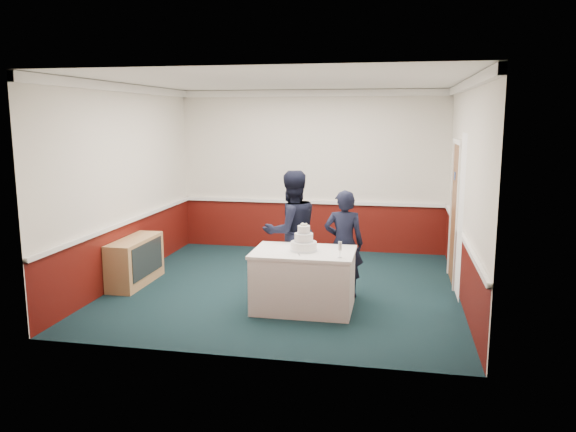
% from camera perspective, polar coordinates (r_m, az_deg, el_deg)
% --- Properties ---
extents(ground, '(5.00, 5.00, 0.00)m').
position_cam_1_polar(ground, '(8.43, -0.21, -7.26)').
color(ground, '#12282C').
rests_on(ground, ground).
extents(room_shell, '(5.00, 5.00, 3.00)m').
position_cam_1_polar(room_shell, '(8.65, 1.09, 6.46)').
color(room_shell, silver).
rests_on(room_shell, ground).
extents(sideboard, '(0.41, 1.20, 0.70)m').
position_cam_1_polar(sideboard, '(8.82, -15.24, -4.45)').
color(sideboard, tan).
rests_on(sideboard, ground).
extents(cake_table, '(1.32, 0.92, 0.79)m').
position_cam_1_polar(cake_table, '(7.41, 1.59, -6.47)').
color(cake_table, white).
rests_on(cake_table, ground).
extents(wedding_cake, '(0.35, 0.35, 0.36)m').
position_cam_1_polar(wedding_cake, '(7.28, 1.61, -2.70)').
color(wedding_cake, white).
rests_on(wedding_cake, cake_table).
extents(cake_knife, '(0.08, 0.21, 0.00)m').
position_cam_1_polar(cake_knife, '(7.12, 1.10, -3.88)').
color(cake_knife, silver).
rests_on(cake_knife, cake_table).
extents(champagne_flute, '(0.05, 0.05, 0.21)m').
position_cam_1_polar(champagne_flute, '(6.94, 5.31, -3.14)').
color(champagne_flute, silver).
rests_on(champagne_flute, cake_table).
extents(person_man, '(1.08, 1.04, 1.76)m').
position_cam_1_polar(person_man, '(8.05, 0.34, -1.60)').
color(person_man, black).
rests_on(person_man, ground).
extents(person_woman, '(0.58, 0.40, 1.52)m').
position_cam_1_polar(person_woman, '(7.88, 5.68, -2.82)').
color(person_woman, black).
rests_on(person_woman, ground).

